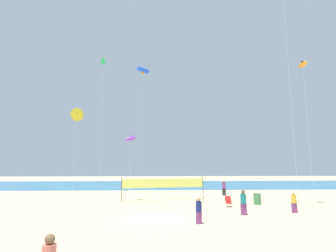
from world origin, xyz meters
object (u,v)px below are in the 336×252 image
trash_barrel (257,199)px  kite_green_delta (104,62)px  beachgoer_plum_shirt (224,187)px  folding_beach_chair (229,201)px  beachgoer_navy_shirt (199,209)px  volleyball_net (164,184)px  beachgoer_teal_shirt (243,201)px  kite_orange_inflatable (303,65)px  kite_red_diamond (284,7)px  kite_blue_tube (143,70)px  beach_handbag (217,205)px  kite_violet_inflatable (131,139)px  beachgoer_mustard_shirt (294,201)px  kite_yellow_delta (76,115)px

trash_barrel → kite_green_delta: kite_green_delta is taller
beachgoer_plum_shirt → folding_beach_chair: 8.11m
beachgoer_navy_shirt → volleyball_net: volleyball_net is taller
beachgoer_teal_shirt → folding_beach_chair: bearing=-5.8°
beachgoer_plum_shirt → kite_orange_inflatable: (5.74, -8.27, 11.94)m
beachgoer_navy_shirt → kite_red_diamond: 20.12m
volleyball_net → kite_red_diamond: size_ratio=0.43×
beachgoer_teal_shirt → kite_green_delta: 25.70m
trash_barrel → kite_blue_tube: 24.50m
beach_handbag → kite_red_diamond: 19.20m
beachgoer_plum_shirt → folding_beach_chair: bearing=149.3°
kite_violet_inflatable → beach_handbag: bearing=-22.9°
volleyball_net → folding_beach_chair: bearing=-36.0°
kite_green_delta → folding_beach_chair: bearing=-38.1°
beachgoer_mustard_shirt → beachgoer_teal_shirt: size_ratio=0.89×
folding_beach_chair → kite_yellow_delta: bearing=121.4°
kite_yellow_delta → kite_red_diamond: bearing=-27.0°
beachgoer_navy_shirt → kite_blue_tube: (-4.88, 20.42, 16.86)m
trash_barrel → kite_yellow_delta: (-19.68, 8.86, 9.47)m
trash_barrel → beach_handbag: size_ratio=2.78×
volleyball_net → beach_handbag: (4.58, -3.74, -1.50)m
kite_blue_tube → kite_violet_inflatable: kite_blue_tube is taller
beachgoer_plum_shirt → trash_barrel: bearing=172.0°
volleyball_net → kite_yellow_delta: kite_yellow_delta is taller
trash_barrel → kite_orange_inflatable: 13.26m
trash_barrel → kite_blue_tube: size_ratio=0.05×
beachgoer_plum_shirt → folding_beach_chair: (-1.68, -7.92, -0.50)m
kite_blue_tube → volleyball_net: bearing=-74.0°
volleyball_net → kite_violet_inflatable: kite_violet_inflatable is taller
kite_blue_tube → kite_orange_inflatable: size_ratio=1.36×
beachgoer_plum_shirt → beachgoer_teal_shirt: beachgoer_plum_shirt is taller
beachgoer_teal_shirt → folding_beach_chair: size_ratio=2.03×
beach_handbag → beachgoer_plum_shirt: bearing=70.7°
beach_handbag → kite_green_delta: 23.76m
kite_orange_inflatable → kite_yellow_delta: 26.41m
volleyball_net → kite_green_delta: (-8.01, 6.59, 15.80)m
beachgoer_plum_shirt → kite_orange_inflatable: size_ratio=0.14×
beachgoer_navy_shirt → volleyball_net: 10.44m
kite_violet_inflatable → kite_yellow_delta: kite_yellow_delta is taller
trash_barrel → kite_violet_inflatable: size_ratio=0.15×
beachgoer_mustard_shirt → folding_beach_chair: 5.17m
folding_beach_chair → kite_blue_tube: size_ratio=0.05×
trash_barrel → beachgoer_teal_shirt: bearing=-121.4°
kite_red_diamond → volleyball_net: bearing=154.1°
kite_green_delta → trash_barrel: bearing=-29.9°
kite_red_diamond → kite_yellow_delta: size_ratio=1.80×
beachgoer_navy_shirt → beach_handbag: size_ratio=4.57×
beachgoer_teal_shirt → kite_red_diamond: 18.15m
kite_violet_inflatable → kite_red_diamond: bearing=-19.1°
folding_beach_chair → kite_violet_inflatable: bearing=129.9°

